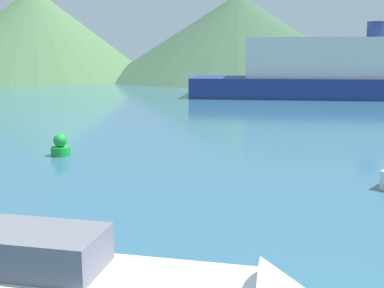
% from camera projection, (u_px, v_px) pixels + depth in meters
% --- Properties ---
extents(motorboat_near, '(9.52, 2.93, 1.89)m').
position_uv_depth(motorboat_near, '(86.00, 284.00, 8.71)').
color(motorboat_near, white).
rests_on(motorboat_near, ground_plane).
extents(ferry_distant, '(37.97, 9.23, 7.73)m').
position_uv_depth(ferry_distant, '(374.00, 72.00, 49.67)').
color(ferry_distant, navy).
rests_on(ferry_distant, ground_plane).
extents(buoy_marker, '(0.87, 0.87, 1.00)m').
position_uv_depth(buoy_marker, '(61.00, 147.00, 21.66)').
color(buoy_marker, green).
rests_on(buoy_marker, ground_plane).
extents(hill_west, '(42.16, 42.16, 15.88)m').
position_uv_depth(hill_west, '(36.00, 34.00, 85.40)').
color(hill_west, '#476B42').
rests_on(hill_west, ground_plane).
extents(hill_central, '(47.12, 47.12, 14.73)m').
position_uv_depth(hill_central, '(237.00, 37.00, 84.40)').
color(hill_central, '#38563D').
rests_on(hill_central, ground_plane).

